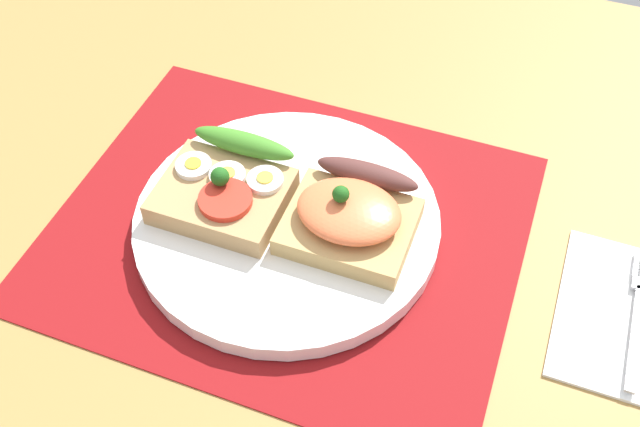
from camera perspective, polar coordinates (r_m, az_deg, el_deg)
name	(u,v)px	position (r cm, az deg, el deg)	size (l,w,h in cm)	color
ground_plane	(288,241)	(65.61, -2.46, -2.12)	(120.00, 90.00, 3.20)	#9F773D
placemat	(288,228)	(64.24, -2.51, -1.16)	(39.47, 32.70, 0.30)	maroon
plate	(287,221)	(63.51, -2.54, -0.62)	(26.05, 26.05, 1.60)	white
sandwich_egg_tomato	(226,187)	(63.46, -7.22, 2.03)	(10.64, 10.14, 4.30)	tan
sandwich_salmon	(351,215)	(60.46, 2.37, -0.13)	(10.43, 10.09, 5.28)	tan
napkin	(638,320)	(63.68, 23.23, -7.51)	(12.38, 14.71, 0.60)	white
fork	(639,313)	(63.48, 23.25, -7.01)	(1.62, 13.46, 0.32)	#B7B7BC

